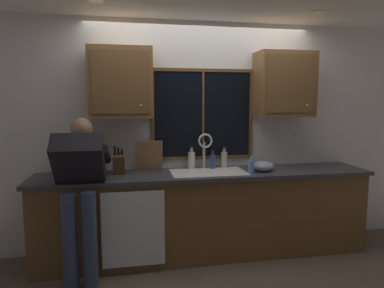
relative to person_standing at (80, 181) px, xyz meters
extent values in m
cube|color=silver|center=(1.25, 0.65, 0.33)|extent=(5.92, 0.12, 2.55)
cylinder|color=#FFEAB2|center=(0.20, -0.01, 1.60)|extent=(0.14, 0.14, 0.01)
cylinder|color=#FFEAB2|center=(2.31, -0.01, 1.60)|extent=(0.14, 0.14, 0.01)
cube|color=black|center=(1.28, 0.58, 0.58)|extent=(1.10, 0.02, 0.95)
cube|color=brown|center=(1.28, 0.57, 1.07)|extent=(1.17, 0.02, 0.04)
cube|color=brown|center=(1.28, 0.57, 0.09)|extent=(1.17, 0.02, 0.04)
cube|color=brown|center=(0.72, 0.57, 0.58)|extent=(0.03, 0.02, 0.95)
cube|color=brown|center=(1.85, 0.57, 0.58)|extent=(0.03, 0.02, 0.95)
cube|color=brown|center=(1.28, 0.57, 0.58)|extent=(0.02, 0.02, 0.95)
cube|color=brown|center=(1.25, 0.30, -0.51)|extent=(3.52, 0.58, 0.88)
cube|color=#38383D|center=(1.25, 0.28, -0.05)|extent=(3.58, 0.62, 0.04)
cube|color=white|center=(0.47, -0.02, -0.49)|extent=(0.60, 0.02, 0.74)
cube|color=brown|center=(0.38, 0.43, 0.91)|extent=(0.64, 0.33, 0.72)
cube|color=brown|center=(0.38, 0.26, 0.91)|extent=(0.56, 0.01, 0.62)
sphere|color=#B2B2B7|center=(0.58, 0.25, 0.68)|extent=(0.02, 0.02, 0.02)
cube|color=brown|center=(2.18, 0.43, 0.91)|extent=(0.64, 0.33, 0.72)
cube|color=brown|center=(2.18, 0.26, 0.91)|extent=(0.56, 0.01, 0.62)
sphere|color=#B2B2B7|center=(2.38, 0.25, 0.68)|extent=(0.02, 0.02, 0.02)
cube|color=white|center=(1.28, 0.29, -0.04)|extent=(0.80, 0.46, 0.02)
cube|color=beige|center=(1.08, 0.29, -0.14)|extent=(0.36, 0.42, 0.20)
cube|color=beige|center=(1.48, 0.29, -0.14)|extent=(0.36, 0.42, 0.20)
cube|color=white|center=(1.28, 0.29, -0.14)|extent=(0.04, 0.42, 0.20)
cylinder|color=silver|center=(1.28, 0.51, 0.12)|extent=(0.03, 0.03, 0.30)
torus|color=silver|center=(1.28, 0.45, 0.29)|extent=(0.16, 0.02, 0.16)
cylinder|color=silver|center=(1.36, 0.51, 0.02)|extent=(0.03, 0.03, 0.09)
cylinder|color=#384260|center=(-0.08, -0.17, -0.51)|extent=(0.13, 0.13, 0.88)
cylinder|color=#384260|center=(0.08, -0.17, -0.51)|extent=(0.13, 0.13, 0.88)
cube|color=black|center=(0.00, 0.02, 0.16)|extent=(0.44, 0.54, 0.59)
sphere|color=#A57A5B|center=(0.00, 0.27, 0.47)|extent=(0.21, 0.21, 0.21)
cylinder|color=black|center=(-0.22, 0.20, 0.21)|extent=(0.09, 0.52, 0.26)
cylinder|color=black|center=(0.22, 0.20, 0.21)|extent=(0.09, 0.52, 0.26)
cube|color=brown|center=(0.34, 0.38, 0.08)|extent=(0.12, 0.18, 0.25)
cylinder|color=black|center=(0.31, 0.32, 0.23)|extent=(0.02, 0.05, 0.09)
cylinder|color=black|center=(0.34, 0.33, 0.22)|extent=(0.02, 0.04, 0.08)
cylinder|color=black|center=(0.38, 0.33, 0.22)|extent=(0.02, 0.04, 0.06)
cube|color=#997047|center=(0.67, 0.51, 0.14)|extent=(0.29, 0.09, 0.33)
ellipsoid|color=#8C99A8|center=(1.88, 0.24, 0.03)|extent=(0.23, 0.23, 0.12)
cylinder|color=#668CCC|center=(1.71, 0.17, 0.04)|extent=(0.06, 0.06, 0.13)
cylinder|color=silver|center=(1.71, 0.17, 0.13)|extent=(0.02, 0.02, 0.04)
cylinder|color=silver|center=(1.71, 0.15, 0.15)|extent=(0.01, 0.04, 0.01)
cylinder|color=silver|center=(1.14, 0.50, 0.07)|extent=(0.08, 0.08, 0.19)
cylinder|color=#B3AFA7|center=(1.14, 0.50, 0.19)|extent=(0.03, 0.03, 0.05)
cylinder|color=black|center=(1.14, 0.50, 0.22)|extent=(0.04, 0.04, 0.01)
cylinder|color=#334C8C|center=(1.38, 0.48, 0.05)|extent=(0.06, 0.06, 0.16)
cylinder|color=navy|center=(1.38, 0.48, 0.15)|extent=(0.03, 0.03, 0.04)
cylinder|color=black|center=(1.38, 0.48, 0.18)|extent=(0.03, 0.03, 0.01)
cylinder|color=#B7B7BC|center=(1.52, 0.50, 0.07)|extent=(0.07, 0.07, 0.18)
cylinder|color=#929296|center=(1.52, 0.50, 0.18)|extent=(0.03, 0.03, 0.05)
cylinder|color=black|center=(1.52, 0.50, 0.21)|extent=(0.04, 0.04, 0.01)
camera|label=1|loc=(0.44, -3.24, 0.73)|focal=32.27mm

